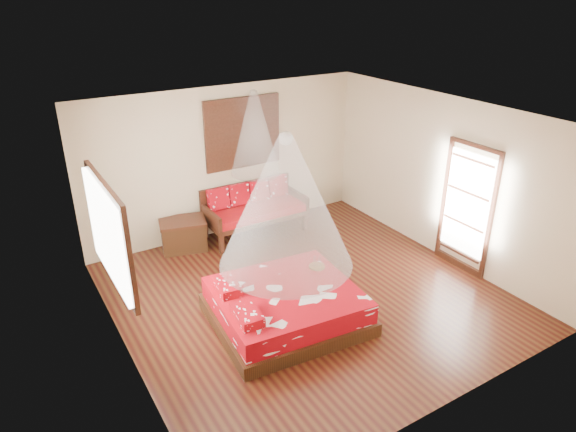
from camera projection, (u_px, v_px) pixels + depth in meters
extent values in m
cube|color=black|center=(307.00, 295.00, 8.00)|extent=(5.50, 5.50, 0.02)
cube|color=white|center=(310.00, 116.00, 6.83)|extent=(5.50, 5.50, 0.02)
cube|color=beige|center=(115.00, 262.00, 6.11)|extent=(0.02, 5.50, 2.80)
cube|color=beige|center=(443.00, 178.00, 8.73)|extent=(0.02, 5.50, 2.80)
cube|color=beige|center=(226.00, 161.00, 9.56)|extent=(5.50, 0.02, 2.80)
cube|color=beige|center=(456.00, 307.00, 5.28)|extent=(5.50, 0.02, 2.80)
cube|color=black|center=(286.00, 314.00, 7.35)|extent=(2.18, 2.01, 0.20)
cube|color=#95040F|center=(286.00, 300.00, 7.25)|extent=(2.07, 1.90, 0.30)
cube|color=#95040F|center=(247.00, 315.00, 6.55)|extent=(0.34, 0.55, 0.13)
cube|color=#95040F|center=(226.00, 286.00, 7.18)|extent=(0.34, 0.55, 0.13)
cube|color=black|center=(221.00, 242.00, 9.15)|extent=(0.08, 0.08, 0.42)
cube|color=black|center=(305.00, 220.00, 10.00)|extent=(0.08, 0.08, 0.42)
cube|color=black|center=(205.00, 227.00, 9.72)|extent=(0.08, 0.08, 0.42)
cube|color=black|center=(286.00, 207.00, 10.57)|extent=(0.08, 0.08, 0.42)
cube|color=black|center=(256.00, 215.00, 9.79)|extent=(1.91, 0.85, 0.08)
cube|color=#990516|center=(256.00, 210.00, 9.74)|extent=(1.85, 0.79, 0.14)
cube|color=black|center=(246.00, 195.00, 9.97)|extent=(1.91, 0.06, 0.55)
cube|color=black|center=(211.00, 218.00, 9.29)|extent=(0.06, 0.85, 0.30)
cube|color=black|center=(296.00, 198.00, 10.16)|extent=(0.06, 0.85, 0.30)
cube|color=#95040F|center=(218.00, 199.00, 9.53)|extent=(0.40, 0.20, 0.42)
cube|color=#95040F|center=(239.00, 195.00, 9.73)|extent=(0.40, 0.20, 0.42)
cube|color=#95040F|center=(258.00, 190.00, 9.94)|extent=(0.40, 0.20, 0.42)
cube|color=#95040F|center=(277.00, 186.00, 10.14)|extent=(0.40, 0.20, 0.42)
cube|color=black|center=(184.00, 236.00, 9.29)|extent=(0.89, 0.73, 0.51)
cube|color=black|center=(182.00, 222.00, 9.17)|extent=(0.94, 0.78, 0.05)
cube|color=black|center=(243.00, 133.00, 9.48)|extent=(1.52, 0.06, 1.32)
cube|color=black|center=(243.00, 133.00, 9.47)|extent=(1.35, 0.04, 1.10)
cube|color=black|center=(111.00, 233.00, 6.16)|extent=(0.08, 1.74, 1.34)
cube|color=white|center=(114.00, 232.00, 6.17)|extent=(0.04, 1.54, 1.10)
cube|color=black|center=(466.00, 209.00, 8.39)|extent=(0.08, 1.02, 2.16)
cube|color=white|center=(466.00, 204.00, 8.34)|extent=(0.03, 0.82, 1.70)
cylinder|color=brown|center=(317.00, 266.00, 7.77)|extent=(0.24, 0.24, 0.03)
cone|color=white|center=(286.00, 202.00, 6.63)|extent=(1.81, 1.81, 1.80)
cone|color=white|center=(255.00, 133.00, 9.08)|extent=(0.90, 0.90, 1.50)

